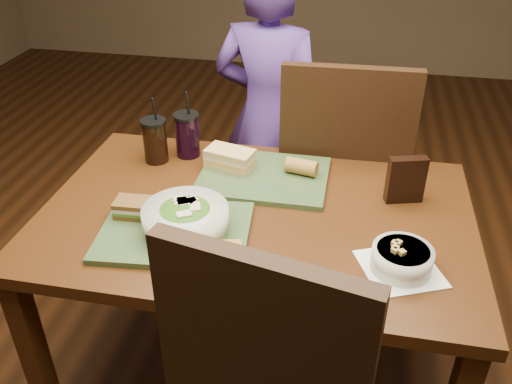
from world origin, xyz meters
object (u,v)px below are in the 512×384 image
salad_bowl (186,218)px  baguette_far (302,167)px  chair_far (343,176)px  diner (269,119)px  baguette_near (221,250)px  sandwich_far (230,158)px  soup_bowl (402,259)px  cup_cola (155,140)px  tray_near (175,232)px  sandwich_near (134,208)px  cup_berry (187,135)px  chip_bag (406,180)px  tray_far (264,177)px  dining_table (256,235)px

salad_bowl → baguette_far: 0.47m
chair_far → diner: (-0.35, 0.29, 0.09)m
baguette_near → baguette_far: (0.15, 0.48, -0.00)m
diner → sandwich_far: size_ratio=7.80×
soup_bowl → cup_cola: (-0.83, 0.44, 0.04)m
soup_bowl → chair_far: bearing=104.1°
tray_near → sandwich_near: bearing=161.8°
baguette_near → baguette_far: bearing=72.4°
sandwich_far → baguette_near: size_ratio=1.64×
cup_berry → chip_bag: size_ratio=1.62×
chair_far → baguette_near: size_ratio=10.08×
cup_berry → baguette_far: bearing=-11.7°
soup_bowl → chip_bag: bearing=87.2°
tray_far → dining_table: bearing=-86.4°
tray_far → chip_bag: bearing=-5.6°
tray_far → cup_berry: (-0.30, 0.12, 0.07)m
tray_near → cup_cola: 0.46m
chip_bag → tray_near: bearing=-170.3°
tray_far → cup_berry: 0.33m
cup_cola → baguette_far: bearing=-2.8°
dining_table → chair_far: chair_far is taller
diner → baguette_far: size_ratio=13.21×
salad_bowl → diner: bearing=85.9°
baguette_far → cup_cola: 0.52m
sandwich_near → dining_table: bearing=18.2°
tray_near → chip_bag: size_ratio=2.79×
dining_table → baguette_far: 0.28m
baguette_near → cup_cola: size_ratio=0.45×
baguette_near → cup_berry: (-0.27, 0.57, 0.04)m
salad_bowl → soup_bowl: (0.59, -0.04, -0.02)m
sandwich_near → cup_cola: bearing=99.9°
salad_bowl → cup_cola: cup_cola is taller
chair_far → sandwich_far: chair_far is taller
tray_near → sandwich_far: size_ratio=2.38×
sandwich_far → chip_bag: (0.57, -0.07, 0.03)m
chair_far → sandwich_near: chair_far is taller
tray_far → cup_cola: size_ratio=1.75×
cup_cola → tray_near: bearing=-63.6°
tray_near → cup_cola: bearing=116.4°
chair_far → chip_bag: bearing=-62.3°
sandwich_far → cup_cola: size_ratio=0.73×
chair_far → tray_far: size_ratio=2.58×
soup_bowl → sandwich_near: soup_bowl is taller
baguette_near → soup_bowl: bearing=8.0°
cup_cola → tray_far: bearing=-7.9°
chair_far → baguette_far: bearing=-114.2°
soup_bowl → cup_berry: 0.89m
sandwich_far → sandwich_near: bearing=-122.0°
tray_far → soup_bowl: soup_bowl is taller
diner → baguette_far: 0.63m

